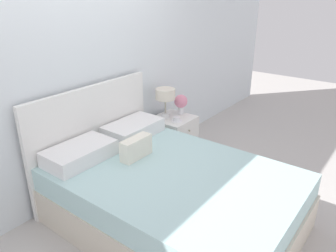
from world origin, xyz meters
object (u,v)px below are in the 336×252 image
(flower_vase, at_px, (181,102))
(teacup, at_px, (177,119))
(bed, at_px, (166,193))
(nightstand, at_px, (173,136))
(table_lamp, at_px, (165,96))

(flower_vase, bearing_deg, teacup, -155.97)
(flower_vase, bearing_deg, bed, -149.83)
(bed, xyz_separation_m, nightstand, (1.06, 0.70, -0.04))
(flower_vase, xyz_separation_m, teacup, (-0.23, -0.10, -0.13))
(nightstand, height_order, flower_vase, flower_vase)
(bed, relative_size, flower_vase, 8.31)
(table_lamp, xyz_separation_m, flower_vase, (0.22, -0.07, -0.13))
(bed, bearing_deg, flower_vase, 30.17)
(flower_vase, relative_size, teacup, 1.90)
(bed, height_order, table_lamp, bed)
(nightstand, distance_m, teacup, 0.30)
(bed, bearing_deg, table_lamp, 38.02)
(table_lamp, distance_m, flower_vase, 0.27)
(nightstand, distance_m, flower_vase, 0.43)
(table_lamp, distance_m, teacup, 0.31)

